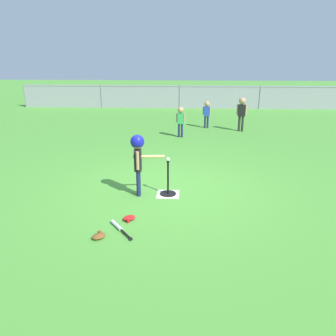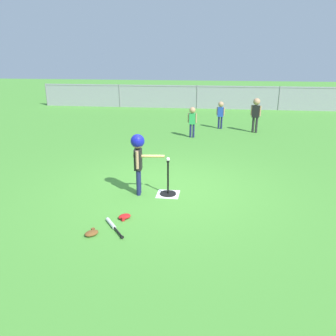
{
  "view_description": "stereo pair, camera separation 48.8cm",
  "coord_description": "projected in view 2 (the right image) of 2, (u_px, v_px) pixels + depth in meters",
  "views": [
    {
      "loc": [
        0.34,
        -6.47,
        2.65
      ],
      "look_at": [
        0.01,
        -0.26,
        0.55
      ],
      "focal_mm": 36.35,
      "sensor_mm": 36.0,
      "label": 1
    },
    {
      "loc": [
        0.83,
        -6.43,
        2.65
      ],
      "look_at": [
        0.01,
        -0.26,
        0.55
      ],
      "focal_mm": 36.35,
      "sensor_mm": 36.0,
      "label": 2
    }
  ],
  "objects": [
    {
      "name": "outfield_fence",
      "position": [
        197.0,
        96.0,
        17.06
      ],
      "size": [
        16.06,
        0.06,
        1.15
      ],
      "color": "slate",
      "rests_on": "ground_plane"
    },
    {
      "name": "home_plate",
      "position": [
        168.0,
        194.0,
        6.74
      ],
      "size": [
        0.44,
        0.44,
        0.01
      ],
      "primitive_type": "cube",
      "color": "white",
      "rests_on": "ground_plane"
    },
    {
      "name": "batting_tee",
      "position": [
        168.0,
        189.0,
        6.7
      ],
      "size": [
        0.32,
        0.32,
        0.69
      ],
      "color": "black",
      "rests_on": "ground_plane"
    },
    {
      "name": "ground_plane",
      "position": [
        169.0,
        189.0,
        6.98
      ],
      "size": [
        60.0,
        60.0,
        0.0
      ],
      "primitive_type": "plane",
      "color": "#478C33"
    },
    {
      "name": "fielder_deep_left",
      "position": [
        256.0,
        111.0,
        11.77
      ],
      "size": [
        0.34,
        0.24,
        1.2
      ],
      "color": "#262626",
      "rests_on": "ground_plane"
    },
    {
      "name": "fielder_deep_right",
      "position": [
        221.0,
        111.0,
        12.43
      ],
      "size": [
        0.29,
        0.2,
        1.0
      ],
      "color": "#191E4C",
      "rests_on": "ground_plane"
    },
    {
      "name": "batter_child",
      "position": [
        138.0,
        152.0,
        6.48
      ],
      "size": [
        0.64,
        0.34,
        1.21
      ],
      "color": "#191E4C",
      "rests_on": "ground_plane"
    },
    {
      "name": "fielder_deep_center",
      "position": [
        192.0,
        118.0,
        11.11
      ],
      "size": [
        0.3,
        0.2,
        1.01
      ],
      "color": "#191E4C",
      "rests_on": "ground_plane"
    },
    {
      "name": "spare_bat_silver",
      "position": [
        112.0,
        225.0,
        5.46
      ],
      "size": [
        0.45,
        0.58,
        0.06
      ],
      "color": "silver",
      "rests_on": "ground_plane"
    },
    {
      "name": "glove_near_bats",
      "position": [
        124.0,
        217.0,
        5.74
      ],
      "size": [
        0.27,
        0.27,
        0.07
      ],
      "color": "#B21919",
      "rests_on": "ground_plane"
    },
    {
      "name": "glove_by_plate",
      "position": [
        92.0,
        233.0,
        5.21
      ],
      "size": [
        0.27,
        0.27,
        0.07
      ],
      "color": "brown",
      "rests_on": "ground_plane"
    },
    {
      "name": "baseball_on_tee",
      "position": [
        168.0,
        159.0,
        6.51
      ],
      "size": [
        0.07,
        0.07,
        0.07
      ],
      "primitive_type": "sphere",
      "color": "white",
      "rests_on": "batting_tee"
    }
  ]
}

